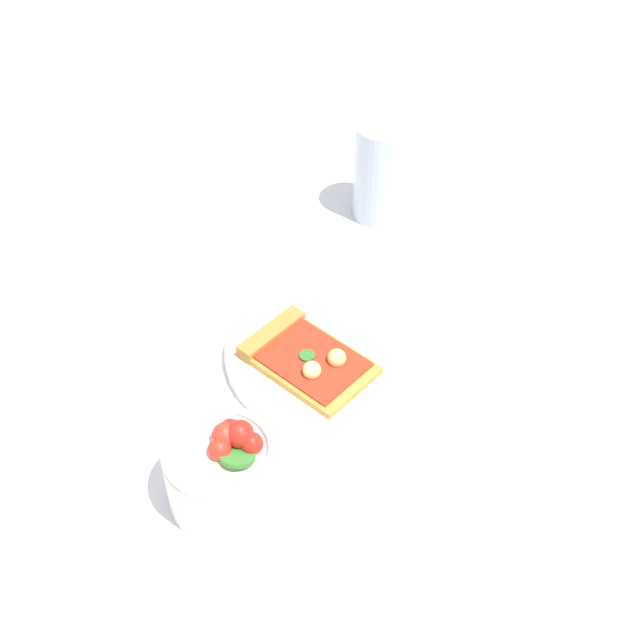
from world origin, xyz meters
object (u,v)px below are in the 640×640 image
at_px(plate, 330,352).
at_px(salad_bowl, 223,470).
at_px(soda_glass, 382,172).
at_px(pizza_slice_main, 304,357).

relative_size(plate, salad_bowl, 2.23).
xyz_separation_m(salad_bowl, soda_glass, (0.24, 0.40, 0.02)).
bearing_deg(soda_glass, pizza_slice_main, -119.41).
bearing_deg(pizza_slice_main, salad_bowl, -124.75).
distance_m(plate, salad_bowl, 0.21).
relative_size(pizza_slice_main, salad_bowl, 1.53).
bearing_deg(pizza_slice_main, plate, 24.78).
distance_m(pizza_slice_main, salad_bowl, 0.17).
xyz_separation_m(plate, pizza_slice_main, (-0.03, -0.01, 0.01)).
xyz_separation_m(pizza_slice_main, salad_bowl, (-0.10, -0.14, 0.02)).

